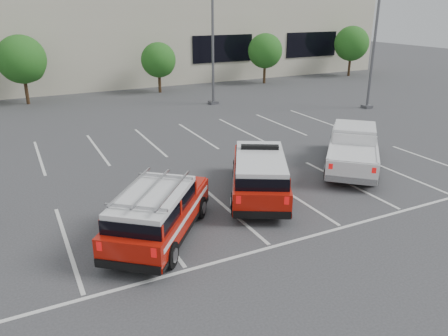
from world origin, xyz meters
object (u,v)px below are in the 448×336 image
Objects in this scene: light_pole_right at (376,30)px; ladder_suv at (158,216)px; tree_mid_right at (159,61)px; tree_far_right at (352,45)px; tree_right at (266,52)px; white_pickup at (353,151)px; tree_mid_left at (23,61)px; convention_building at (73,28)px; light_pole_mid at (213,29)px; fire_chief_suv at (259,177)px.

light_pole_right is 2.11× the size of ladder_suv.
tree_far_right reaches higher than tree_mid_right.
tree_far_right reaches higher than tree_right.
white_pickup is 1.14× the size of ladder_suv.
tree_mid_left is 23.09m from ladder_suv.
convention_building is 17.96m from tree_right.
light_pole_right is (20.91, -12.05, 2.14)m from tree_mid_left.
ladder_suv is (-2.98, -32.70, -3.97)m from convention_building.
convention_building is 11.20m from tree_mid_right.
convention_building is 12.38× the size of tree_mid_left.
white_pickup is (-8.19, -20.60, -2.07)m from tree_right.
tree_far_right is at bearing 0.00° from tree_mid_left.
white_pickup is at bearing -90.38° from light_pole_mid.
light_pole_right is at bearing 86.26° from white_pickup.
tree_mid_right is 16.47m from light_pole_right.
light_pole_mid is (11.91, -6.05, 2.14)m from tree_mid_left.
tree_mid_left reaches higher than white_pickup.
tree_mid_right is 24.27m from ladder_suv.
tree_right is (10.00, 0.00, 0.27)m from tree_mid_right.
ladder_suv is (2.11, -22.88, -2.29)m from tree_mid_left.
convention_building reaches higher than light_pole_mid.
fire_chief_suv is 4.62m from ladder_suv.
tree_far_right is 0.88× the size of fire_chief_suv.
tree_mid_left reaches higher than tree_mid_right.
light_pole_right is at bearing 69.04° from ladder_suv.
fire_chief_suv is 0.99× the size of white_pickup.
tree_mid_right is 20.01m from tree_far_right.
light_pole_mid is at bearing 132.63° from white_pickup.
ladder_suv is at bearing -128.03° from tree_right.
convention_building is at bearing 158.49° from tree_far_right.
tree_far_right is at bearing 18.48° from light_pole_mid.
tree_right is at bearing 111.33° from white_pickup.
tree_mid_left is at bearing -117.40° from convention_building.
tree_far_right is 0.88× the size of white_pickup.
white_pickup is at bearing -131.44° from tree_far_right.
tree_mid_right is 0.39× the size of light_pole_mid.
white_pickup is at bearing 38.27° from fire_chief_suv.
convention_building reaches higher than tree_far_right.
white_pickup is (5.30, 0.88, -0.05)m from fire_chief_suv.
tree_mid_right is 0.73× the size of fire_chief_suv.
convention_building is 10.91× the size of fire_chief_suv.
fire_chief_suv is (-23.49, -21.48, -2.29)m from tree_far_right.
light_pole_right is (0.91, -12.05, 2.41)m from tree_right.
convention_building is 26.99m from light_pole_right.
tree_mid_left reaches higher than tree_right.
tree_mid_left is 23.86m from white_pickup.
ladder_suv is (-7.89, -22.88, -1.76)m from tree_mid_right.
ladder_suv is (-17.89, -22.88, -2.02)m from tree_right.
tree_mid_left is 1.00× the size of ladder_suv.
tree_far_right is at bearing 52.96° from light_pole_right.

